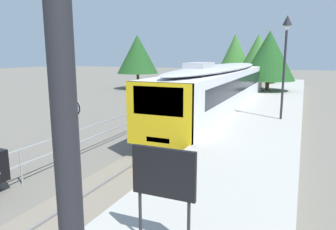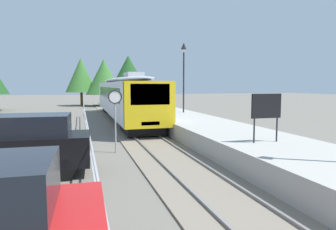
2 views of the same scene
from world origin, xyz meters
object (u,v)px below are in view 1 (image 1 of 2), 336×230
Objects in this scene: commuter_train at (222,86)px; platform_notice_board at (164,176)px; speed_limit_sign at (74,118)px; platform_lamp_mid_platform at (286,48)px.

platform_notice_board is (2.98, -16.36, 0.04)m from commuter_train.
commuter_train is 12.78m from speed_limit_sign.
commuter_train is 3.88× the size of platform_lamp_mid_platform.
speed_limit_sign is (-2.11, -12.60, -0.03)m from commuter_train.
platform_lamp_mid_platform reaches higher than speed_limit_sign.
platform_lamp_mid_platform is (4.14, -3.60, 2.47)m from commuter_train.
platform_notice_board is 6.33m from speed_limit_sign.
platform_lamp_mid_platform is at bearing 55.20° from speed_limit_sign.
commuter_train is at bearing 139.00° from platform_lamp_mid_platform.
speed_limit_sign is at bearing -99.53° from commuter_train.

